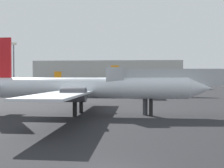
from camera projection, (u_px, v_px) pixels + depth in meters
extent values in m
cylinder|color=silver|center=(88.00, 88.00, 34.36)|extent=(27.79, 3.68, 2.96)
cone|color=silver|center=(200.00, 88.00, 32.95)|extent=(3.33, 3.04, 2.96)
cube|color=silver|center=(78.00, 91.00, 34.49)|extent=(5.61, 30.97, 0.23)
cube|color=red|center=(1.00, 58.00, 35.44)|extent=(3.13, 0.38, 5.82)
cylinder|color=#4C4C54|center=(91.00, 90.00, 40.26)|extent=(2.98, 1.83, 1.76)
cylinder|color=#4C4C54|center=(74.00, 95.00, 28.58)|extent=(2.98, 1.83, 1.76)
cube|color=black|center=(151.00, 107.00, 33.60)|extent=(0.50, 0.50, 2.36)
cube|color=black|center=(81.00, 105.00, 36.48)|extent=(0.50, 0.50, 2.36)
cube|color=black|center=(75.00, 108.00, 32.59)|extent=(0.50, 0.50, 2.36)
cylinder|color=white|center=(154.00, 86.00, 71.15)|extent=(24.92, 4.56, 2.55)
cone|color=white|center=(203.00, 86.00, 69.14)|extent=(3.00, 2.77, 2.55)
cone|color=white|center=(108.00, 86.00, 73.16)|extent=(3.00, 2.77, 2.55)
cube|color=white|center=(150.00, 87.00, 71.34)|extent=(4.89, 22.53, 0.19)
cube|color=white|center=(114.00, 85.00, 72.89)|extent=(2.39, 6.65, 0.12)
cube|color=orange|center=(115.00, 73.00, 72.77)|extent=(2.50, 0.43, 4.87)
cylinder|color=#4C4C54|center=(152.00, 87.00, 75.43)|extent=(2.44, 1.58, 1.40)
cylinder|color=#4C4C54|center=(153.00, 88.00, 67.03)|extent=(2.44, 1.58, 1.40)
cube|color=black|center=(182.00, 94.00, 70.04)|extent=(0.42, 0.42, 1.82)
cube|color=black|center=(150.00, 93.00, 72.91)|extent=(0.42, 0.42, 1.82)
cube|color=black|center=(150.00, 94.00, 69.84)|extent=(0.42, 0.42, 1.82)
cylinder|color=silver|center=(33.00, 86.00, 76.22)|extent=(16.68, 7.52, 2.57)
cone|color=silver|center=(0.00, 86.00, 73.86)|extent=(3.47, 3.31, 2.57)
cone|color=silver|center=(65.00, 86.00, 78.57)|extent=(3.47, 3.31, 2.57)
cube|color=silver|center=(36.00, 87.00, 76.43)|extent=(9.89, 21.71, 0.17)
cube|color=silver|center=(59.00, 85.00, 78.14)|extent=(3.42, 6.16, 0.11)
cube|color=orange|center=(58.00, 77.00, 78.01)|extent=(2.22, 0.89, 3.34)
cylinder|color=#4C4C54|center=(33.00, 88.00, 72.31)|extent=(2.40, 1.85, 1.27)
cylinder|color=#4C4C54|center=(35.00, 87.00, 80.30)|extent=(2.40, 1.85, 1.27)
cube|color=black|center=(15.00, 93.00, 74.97)|extent=(0.44, 0.44, 1.66)
cube|color=black|center=(36.00, 93.00, 75.09)|extent=(0.44, 0.44, 1.66)
cube|color=black|center=(36.00, 92.00, 77.83)|extent=(0.44, 0.44, 1.66)
cube|color=#B2B7BC|center=(200.00, 77.00, 34.12)|extent=(22.01, 2.73, 2.40)
cube|color=#B2B7BC|center=(115.00, 78.00, 34.28)|extent=(2.54, 2.92, 2.80)
cylinder|color=#3F3F44|center=(145.00, 101.00, 34.28)|extent=(0.70, 0.70, 4.11)
cylinder|color=slate|center=(14.00, 69.00, 93.90)|extent=(0.50, 0.50, 18.45)
cube|color=#F2EACC|center=(14.00, 44.00, 93.71)|extent=(2.40, 0.50, 0.80)
cube|color=#B7B7B2|center=(108.00, 75.00, 146.86)|extent=(85.37, 19.65, 15.79)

